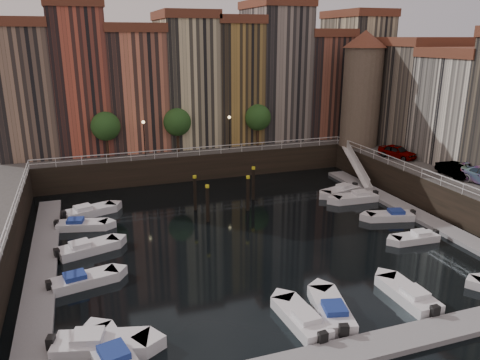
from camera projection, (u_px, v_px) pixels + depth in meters
name	position (u px, v px, depth m)	size (l,w,h in m)	color
ground	(247.00, 232.00, 40.07)	(200.00, 200.00, 0.00)	black
quay_far	(181.00, 149.00, 63.12)	(80.00, 20.00, 3.00)	black
dock_left	(43.00, 264.00, 34.05)	(2.00, 28.00, 0.35)	gray
dock_right	(411.00, 212.00, 44.18)	(2.00, 28.00, 0.35)	gray
dock_near	(356.00, 351.00, 24.66)	(30.00, 2.00, 0.35)	gray
mountains	(126.00, 66.00, 137.67)	(145.00, 100.00, 18.00)	#2D382D
far_terrace	(209.00, 79.00, 59.13)	(48.70, 10.30, 17.50)	#8E705A
right_terrace	(472.00, 101.00, 48.98)	(9.30, 24.30, 14.00)	#716555
corner_tower	(362.00, 87.00, 56.43)	(5.20, 5.20, 13.80)	#6B5B4C
promenade_trees	(183.00, 122.00, 54.17)	(21.20, 3.20, 5.20)	black
street_lamps	(188.00, 129.00, 53.57)	(10.36, 0.36, 4.18)	black
railings	(229.00, 175.00, 43.37)	(36.08, 34.04, 0.52)	white
gangway	(357.00, 165.00, 53.89)	(2.78, 8.32, 3.73)	white
mooring_pilings	(227.00, 194.00, 44.70)	(6.72, 4.65, 3.78)	black
boat_left_0	(99.00, 344.00, 24.78)	(5.40, 3.10, 1.21)	silver
boat_left_1	(83.00, 280.00, 31.43)	(4.70, 2.51, 1.05)	silver
boat_left_2	(87.00, 248.00, 36.16)	(4.93, 2.99, 1.11)	silver
boat_left_3	(81.00, 225.00, 40.68)	(4.57, 2.54, 1.02)	silver
boat_left_4	(89.00, 211.00, 43.77)	(5.02, 3.19, 1.13)	silver
boat_right_1	(416.00, 238.00, 38.16)	(4.11, 1.66, 0.94)	silver
boat_right_2	(391.00, 216.00, 42.74)	(4.50, 2.55, 1.01)	silver
boat_right_3	(356.00, 198.00, 47.47)	(4.84, 1.96, 1.10)	silver
boat_right_4	(341.00, 191.00, 49.65)	(4.75, 2.79, 1.06)	silver
boat_near_0	(111.00, 355.00, 23.95)	(2.97, 5.27, 1.18)	silver
boat_near_1	(302.00, 319.00, 27.08)	(2.00, 4.82, 1.09)	silver
boat_near_2	(332.00, 310.00, 27.91)	(2.82, 5.07, 1.13)	silver
boat_near_3	(409.00, 295.00, 29.57)	(1.79, 4.88, 1.12)	silver
car_a	(397.00, 153.00, 51.87)	(1.72, 4.28, 1.46)	gray
car_b	(453.00, 171.00, 45.16)	(1.37, 3.94, 1.30)	gray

